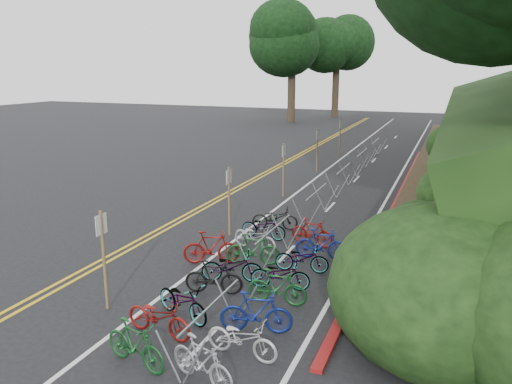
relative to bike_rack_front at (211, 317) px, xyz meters
The scene contains 9 objects.
ground 4.02m from the bike_rack_front, 149.62° to the left, with size 120.00×120.00×0.00m, color black.
road_markings 12.43m from the bike_rack_front, 102.91° to the left, with size 7.47×80.00×0.01m.
red_curb 14.20m from the bike_rack_front, 80.68° to the left, with size 0.25×28.00×0.10m, color maroon.
bike_rack_front is the anchor object (origin of this frame).
bike_racks_rest 15.00m from the bike_rack_front, 91.54° to the left, with size 1.14×23.00×1.17m.
signpost_near 3.43m from the bike_rack_front, 167.60° to the left, with size 0.08×0.40×2.56m.
signposts_rest 16.25m from the bike_rack_front, 99.94° to the left, with size 0.08×18.40×2.50m.
bike_front 4.90m from the bike_rack_front, 116.79° to the left, with size 1.73×0.49×1.04m, color maroon.
bike_valet 3.33m from the bike_rack_front, 98.65° to the left, with size 3.18×11.07×1.01m.
Camera 1 is at (7.82, -10.50, 5.89)m, focal length 35.00 mm.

